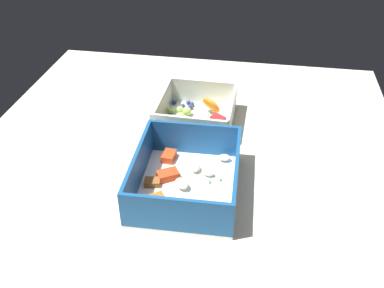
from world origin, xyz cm
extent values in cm
cube|color=beige|center=(0.00, 0.00, 1.00)|extent=(80.00, 80.00, 2.00)
cube|color=white|center=(-11.32, -1.93, 2.30)|extent=(20.35, 16.99, 0.60)
cube|color=#19518C|center=(-20.98, -2.19, 5.69)|extent=(1.03, 16.48, 6.18)
cube|color=#19518C|center=(-1.66, -1.68, 5.69)|extent=(1.03, 16.48, 6.18)
cube|color=#19518C|center=(-11.53, 6.00, 5.69)|extent=(18.73, 1.09, 6.18)
cube|color=#19518C|center=(-11.11, -9.86, 5.69)|extent=(18.73, 1.09, 6.18)
ellipsoid|color=beige|center=(-17.61, -6.45, 3.46)|extent=(2.39, 2.87, 1.23)
ellipsoid|color=beige|center=(-11.68, -1.24, 3.56)|extent=(3.30, 3.26, 1.37)
ellipsoid|color=beige|center=(-7.85, -5.04, 3.32)|extent=(1.89, 2.35, 1.03)
ellipsoid|color=beige|center=(-6.92, -2.68, 3.42)|extent=(2.64, 2.09, 1.17)
ellipsoid|color=beige|center=(-3.34, -7.33, 3.35)|extent=(1.67, 2.26, 1.07)
ellipsoid|color=beige|center=(-17.47, -3.58, 3.41)|extent=(2.81, 2.69, 1.15)
cube|color=red|center=(-4.41, 2.43, 3.25)|extent=(3.24, 2.34, 1.31)
cube|color=red|center=(-9.57, 1.50, 3.25)|extent=(3.75, 4.15, 1.30)
cube|color=#AD5B1E|center=(-16.01, 2.24, 3.28)|extent=(3.41, 3.69, 1.36)
cube|color=brown|center=(-11.69, 3.69, 3.11)|extent=(2.18, 2.78, 1.03)
cube|color=#387A33|center=(-8.76, -7.29, 2.70)|extent=(0.60, 0.40, 0.20)
cube|color=#387A33|center=(-14.79, -6.81, 2.70)|extent=(0.60, 0.40, 0.20)
cube|color=#387A33|center=(-9.65, -5.63, 2.70)|extent=(0.60, 0.40, 0.20)
cube|color=silver|center=(9.13, -0.40, 2.30)|extent=(15.81, 14.81, 0.60)
cube|color=silver|center=(1.66, -0.25, 5.24)|extent=(0.87, 14.53, 5.28)
cube|color=silver|center=(16.60, -0.54, 5.24)|extent=(0.87, 14.53, 5.28)
cube|color=silver|center=(9.26, 6.56, 5.24)|extent=(14.35, 0.87, 5.28)
cube|color=silver|center=(9.00, -7.35, 5.24)|extent=(14.35, 0.87, 5.28)
ellipsoid|color=orange|center=(11.90, -2.98, 4.88)|extent=(5.36, 5.53, 4.35)
cube|color=red|center=(4.67, 1.08, 3.43)|extent=(3.21, 2.71, 1.66)
cube|color=#F4EACC|center=(3.58, -2.21, 3.57)|extent=(3.47, 2.75, 1.94)
cube|color=red|center=(8.72, -4.75, 3.38)|extent=(3.02, 3.25, 1.57)
sphere|color=#9ECC60|center=(10.78, 1.90, 3.56)|extent=(1.92, 1.92, 1.92)
sphere|color=#9ECC60|center=(7.30, 1.70, 3.58)|extent=(1.96, 1.96, 1.96)
sphere|color=#9ECC60|center=(11.61, 3.46, 3.35)|extent=(1.50, 1.50, 1.50)
sphere|color=#9ECC60|center=(7.87, 4.54, 3.32)|extent=(1.43, 1.43, 1.43)
sphere|color=#9ECC60|center=(11.13, 5.26, 3.32)|extent=(1.44, 1.44, 1.44)
sphere|color=#9ECC60|center=(8.89, 2.70, 3.44)|extent=(1.68, 1.68, 1.68)
cone|color=red|center=(5.06, 4.42, 3.60)|extent=(2.51, 2.51, 2.01)
sphere|color=navy|center=(13.31, 1.59, 3.14)|extent=(1.09, 1.09, 1.09)
sphere|color=navy|center=(15.23, 2.37, 3.08)|extent=(0.96, 0.96, 0.96)
sphere|color=navy|center=(13.32, 3.23, 3.15)|extent=(1.10, 1.10, 1.10)
sphere|color=navy|center=(14.52, 1.47, 3.13)|extent=(1.06, 1.06, 1.06)
sphere|color=navy|center=(14.81, 5.40, 3.13)|extent=(1.05, 1.05, 1.05)
cylinder|color=white|center=(21.05, -0.38, 2.79)|extent=(3.43, 3.43, 1.57)
camera|label=1|loc=(-64.05, -11.67, 49.31)|focal=40.40mm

